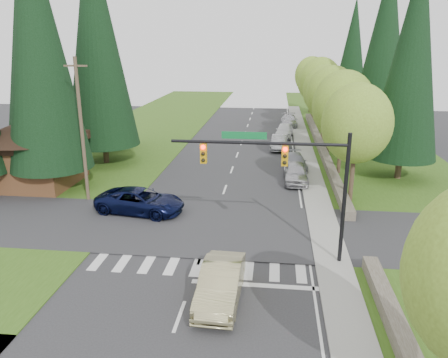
% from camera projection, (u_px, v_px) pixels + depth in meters
% --- Properties ---
extents(ground, '(120.00, 120.00, 0.00)m').
position_uv_depth(ground, '(184.00, 303.00, 19.04)').
color(ground, '#28282B').
rests_on(ground, ground).
extents(grass_east, '(14.00, 110.00, 0.06)m').
position_uv_depth(grass_east, '(385.00, 178.00, 36.55)').
color(grass_east, '#325115').
rests_on(grass_east, ground).
extents(grass_west, '(14.00, 110.00, 0.06)m').
position_uv_depth(grass_west, '(88.00, 168.00, 39.43)').
color(grass_west, '#325115').
rests_on(grass_west, ground).
extents(cross_street, '(120.00, 8.00, 0.10)m').
position_uv_depth(cross_street, '(211.00, 229.00, 26.63)').
color(cross_street, '#28282B').
rests_on(cross_street, ground).
extents(sidewalk_east, '(1.80, 80.00, 0.13)m').
position_uv_depth(sidewalk_east, '(309.00, 169.00, 39.11)').
color(sidewalk_east, gray).
rests_on(sidewalk_east, ground).
extents(curb_east, '(0.20, 80.00, 0.13)m').
position_uv_depth(curb_east, '(300.00, 168.00, 39.21)').
color(curb_east, gray).
rests_on(curb_east, ground).
extents(stone_wall_north, '(0.70, 40.00, 0.70)m').
position_uv_depth(stone_wall_north, '(321.00, 146.00, 46.42)').
color(stone_wall_north, '#4C4438').
rests_on(stone_wall_north, ground).
extents(traffic_signal, '(8.70, 0.37, 6.80)m').
position_uv_depth(traffic_signal, '(288.00, 168.00, 21.33)').
color(traffic_signal, black).
rests_on(traffic_signal, ground).
extents(brown_building, '(8.40, 8.40, 5.40)m').
position_uv_depth(brown_building, '(33.00, 146.00, 33.99)').
color(brown_building, '#4C2D19').
rests_on(brown_building, ground).
extents(utility_pole, '(1.60, 0.24, 10.00)m').
position_uv_depth(utility_pole, '(82.00, 130.00, 29.94)').
color(utility_pole, '#473828').
rests_on(utility_pole, ground).
extents(decid_tree_0, '(4.80, 4.80, 8.37)m').
position_uv_depth(decid_tree_0, '(357.00, 124.00, 29.62)').
color(decid_tree_0, '#38281C').
rests_on(decid_tree_0, ground).
extents(decid_tree_1, '(5.20, 5.20, 8.80)m').
position_uv_depth(decid_tree_1, '(344.00, 106.00, 36.19)').
color(decid_tree_1, '#38281C').
rests_on(decid_tree_1, ground).
extents(decid_tree_2, '(5.00, 5.00, 8.82)m').
position_uv_depth(decid_tree_2, '(331.00, 95.00, 42.81)').
color(decid_tree_2, '#38281C').
rests_on(decid_tree_2, ground).
extents(decid_tree_3, '(5.00, 5.00, 8.55)m').
position_uv_depth(decid_tree_3, '(325.00, 91.00, 49.51)').
color(decid_tree_3, '#38281C').
rests_on(decid_tree_3, ground).
extents(decid_tree_4, '(5.40, 5.40, 9.18)m').
position_uv_depth(decid_tree_4, '(320.00, 82.00, 56.02)').
color(decid_tree_4, '#38281C').
rests_on(decid_tree_4, ground).
extents(decid_tree_5, '(4.80, 4.80, 8.30)m').
position_uv_depth(decid_tree_5, '(314.00, 81.00, 62.83)').
color(decid_tree_5, '#38281C').
rests_on(decid_tree_5, ground).
extents(decid_tree_6, '(5.20, 5.20, 8.86)m').
position_uv_depth(decid_tree_6, '(311.00, 76.00, 69.36)').
color(decid_tree_6, '#38281C').
rests_on(decid_tree_6, ground).
extents(conifer_w_a, '(6.12, 6.12, 19.80)m').
position_uv_depth(conifer_w_a, '(38.00, 44.00, 30.53)').
color(conifer_w_a, '#38281C').
rests_on(conifer_w_a, ground).
extents(conifer_w_b, '(5.44, 5.44, 17.80)m').
position_uv_depth(conifer_w_b, '(30.00, 57.00, 34.96)').
color(conifer_w_b, '#38281C').
rests_on(conifer_w_b, ground).
extents(conifer_w_c, '(6.46, 6.46, 20.80)m').
position_uv_depth(conifer_w_c, '(96.00, 37.00, 37.86)').
color(conifer_w_c, '#38281C').
rests_on(conifer_w_c, ground).
extents(conifer_w_e, '(5.78, 5.78, 18.80)m').
position_uv_depth(conifer_w_e, '(102.00, 48.00, 44.06)').
color(conifer_w_e, '#38281C').
rests_on(conifer_w_e, ground).
extents(conifer_e_a, '(5.44, 5.44, 17.80)m').
position_uv_depth(conifer_e_a, '(412.00, 57.00, 33.53)').
color(conifer_e_a, '#38281C').
rests_on(conifer_e_a, ground).
extents(conifer_e_b, '(6.12, 6.12, 19.80)m').
position_uv_depth(conifer_e_b, '(385.00, 43.00, 46.39)').
color(conifer_e_b, '#38281C').
rests_on(conifer_e_b, ground).
extents(conifer_e_c, '(5.10, 5.10, 16.80)m').
position_uv_depth(conifer_e_c, '(352.00, 55.00, 60.22)').
color(conifer_e_c, '#38281C').
rests_on(conifer_e_c, ground).
extents(sedan_champagne, '(1.86, 4.98, 1.62)m').
position_uv_depth(sedan_champagne, '(221.00, 283.00, 19.03)').
color(sedan_champagne, tan).
rests_on(sedan_champagne, ground).
extents(suv_navy, '(6.22, 3.62, 1.63)m').
position_uv_depth(suv_navy, '(140.00, 201.00, 28.92)').
color(suv_navy, black).
rests_on(suv_navy, ground).
extents(parked_car_a, '(1.96, 4.74, 1.61)m').
position_uv_depth(parked_car_a, '(296.00, 173.00, 35.27)').
color(parked_car_a, '#B3B2B7').
rests_on(parked_car_a, ground).
extents(parked_car_b, '(2.22, 4.70, 1.32)m').
position_uv_depth(parked_car_b, '(295.00, 162.00, 39.08)').
color(parked_car_b, gray).
rests_on(parked_car_b, ground).
extents(parked_car_c, '(1.90, 4.59, 1.48)m').
position_uv_depth(parked_car_c, '(279.00, 142.00, 46.30)').
color(parked_car_c, '#9E9EA2').
rests_on(parked_car_c, ground).
extents(parked_car_d, '(2.35, 4.88, 1.61)m').
position_uv_depth(parked_car_d, '(284.00, 130.00, 52.39)').
color(parked_car_d, white).
rests_on(parked_car_d, ground).
extents(parked_car_e, '(2.18, 5.30, 1.53)m').
position_uv_depth(parked_car_e, '(289.00, 121.00, 58.96)').
color(parked_car_e, '#B5B4BA').
rests_on(parked_car_e, ground).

